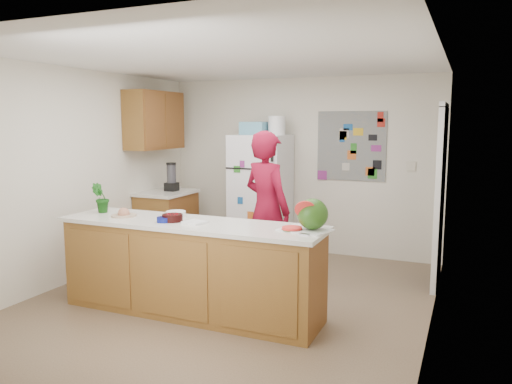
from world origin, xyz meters
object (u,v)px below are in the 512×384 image
at_px(watermelon, 313,214).
at_px(cherry_bowl, 172,218).
at_px(refrigerator, 261,195).
at_px(person, 267,210).

distance_m(watermelon, cherry_bowl, 1.38).
xyz_separation_m(refrigerator, watermelon, (1.46, -2.30, 0.22)).
relative_size(watermelon, cherry_bowl, 1.39).
relative_size(person, cherry_bowl, 8.98).
height_order(refrigerator, cherry_bowl, refrigerator).
bearing_deg(watermelon, refrigerator, 122.38).
height_order(refrigerator, watermelon, refrigerator).
height_order(watermelon, cherry_bowl, watermelon).
distance_m(refrigerator, person, 1.45).
height_order(person, cherry_bowl, person).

